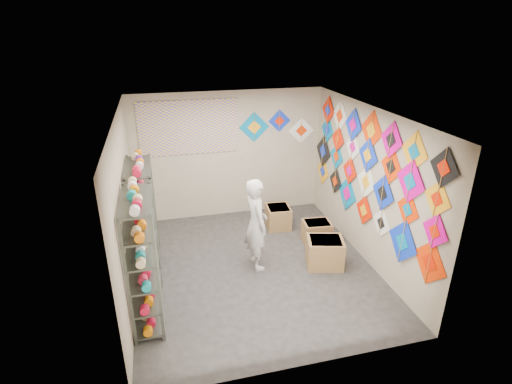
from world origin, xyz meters
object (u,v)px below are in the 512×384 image
object	(u,v)px
shelf_rack_front	(143,261)
shelf_rack_back	(144,219)
shopkeeper	(256,224)
carton_b	(317,232)
carton_c	(278,217)
carton_a	(325,252)

from	to	relation	value
shelf_rack_front	shelf_rack_back	xyz separation A→B (m)	(0.00, 1.30, 0.00)
shelf_rack_front	shopkeeper	xyz separation A→B (m)	(1.82, 0.92, -0.14)
shelf_rack_back	carton_b	size ratio (longest dim) A/B	3.66
shelf_rack_back	shopkeeper	xyz separation A→B (m)	(1.82, -0.38, -0.14)
shopkeeper	carton_b	distance (m)	1.54
shelf_rack_front	carton_c	size ratio (longest dim) A/B	3.66
shelf_rack_front	carton_a	bearing A→B (deg)	11.94
shelf_rack_back	shopkeeper	size ratio (longest dim) A/B	1.17
shelf_rack_front	carton_a	xyz separation A→B (m)	(2.99, 0.63, -0.70)
shopkeeper	carton_b	bearing A→B (deg)	-76.47
shelf_rack_front	carton_b	bearing A→B (deg)	24.23
carton_c	shelf_rack_back	bearing A→B (deg)	-156.42
carton_b	shelf_rack_front	bearing A→B (deg)	-150.08
carton_a	shelf_rack_front	bearing A→B (deg)	-153.34
carton_a	shelf_rack_back	bearing A→B (deg)	-177.91
carton_b	carton_c	world-z (taller)	carton_c
shelf_rack_front	carton_c	xyz separation A→B (m)	(2.62, 2.20, -0.72)
shelf_rack_front	carton_a	distance (m)	3.13
carton_c	carton_b	bearing A→B (deg)	-50.62
shopkeeper	carton_c	xyz separation A→B (m)	(0.79, 1.27, -0.59)
shopkeeper	carton_a	size ratio (longest dim) A/B	2.66
carton_c	shopkeeper	bearing A→B (deg)	-117.27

